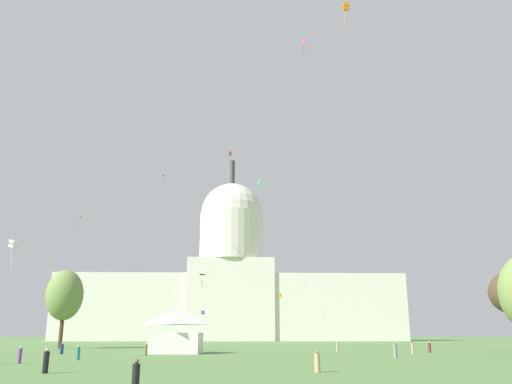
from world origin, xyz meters
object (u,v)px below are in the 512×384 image
object	(u,v)px
person_maroon_edge_west	(429,347)
kite_lime_mid	(304,275)
person_grey_front_center	(395,351)
person_purple_mid_left	(20,355)
tree_west_near	(65,295)
kite_green_mid	(259,183)
person_tan_mid_center	(413,348)
kite_blue_high	(165,178)
event_tent	(177,331)
person_black_back_left	(46,362)
person_tan_back_center	(317,362)
person_black_edge_east	(136,375)
kite_red_high	(230,155)
person_navy_lawn_far_right	(62,349)
kite_gold_mid	(78,218)
capitol_building	(231,286)
kite_cyan_low	(325,312)
person_teal_near_tree_east	(78,353)
kite_white_low	(13,244)
kite_violet_low	(203,312)
person_olive_back_right	(146,350)
kite_black_low	(201,276)
kite_magenta_high	(304,43)
person_tan_aisle_center	(337,347)
kite_orange_high	(346,7)
kite_yellow_low	(281,298)

from	to	relation	value
person_maroon_edge_west	kite_lime_mid	size ratio (longest dim) A/B	0.44
person_grey_front_center	person_purple_mid_left	distance (m)	40.48
tree_west_near	kite_green_mid	world-z (taller)	kite_green_mid
person_tan_mid_center	kite_blue_high	size ratio (longest dim) A/B	0.56
event_tent	person_black_back_left	distance (m)	37.17
person_tan_back_center	person_black_edge_east	bearing A→B (deg)	-13.49
person_purple_mid_left	kite_blue_high	size ratio (longest dim) A/B	0.53
person_black_edge_east	person_black_back_left	xyz separation A→B (m)	(-8.68, 11.43, 0.10)
event_tent	kite_red_high	size ratio (longest dim) A/B	2.07
person_navy_lawn_far_right	kite_green_mid	size ratio (longest dim) A/B	0.53
kite_lime_mid	kite_gold_mid	bearing A→B (deg)	-32.47
capitol_building	kite_cyan_low	distance (m)	64.58
person_teal_near_tree_east	kite_gold_mid	world-z (taller)	kite_gold_mid
person_grey_front_center	kite_gold_mid	size ratio (longest dim) A/B	0.43
person_purple_mid_left	person_teal_near_tree_east	bearing A→B (deg)	-13.78
kite_cyan_low	person_teal_near_tree_east	bearing A→B (deg)	132.62
person_tan_back_center	kite_white_low	size ratio (longest dim) A/B	0.42
capitol_building	person_black_back_left	distance (m)	158.35
kite_violet_low	kite_green_mid	bearing A→B (deg)	139.36
kite_blue_high	kite_lime_mid	world-z (taller)	kite_blue_high
person_olive_back_right	person_navy_lawn_far_right	bearing A→B (deg)	95.74
person_black_edge_east	kite_white_low	bearing A→B (deg)	-82.08
person_tan_back_center	kite_blue_high	bearing A→B (deg)	-136.06
person_maroon_edge_west	person_olive_back_right	distance (m)	41.01
kite_red_high	kite_black_low	bearing A→B (deg)	-81.33
person_maroon_edge_west	person_purple_mid_left	xyz separation A→B (m)	(-49.21, -25.87, -0.01)
tree_west_near	person_grey_front_center	distance (m)	64.96
person_maroon_edge_west	person_teal_near_tree_east	xyz separation A→B (m)	(-45.57, -19.38, -0.04)
tree_west_near	kite_black_low	size ratio (longest dim) A/B	4.98
tree_west_near	person_maroon_edge_west	bearing A→B (deg)	-20.18
person_grey_front_center	kite_green_mid	world-z (taller)	kite_green_mid
capitol_building	kite_cyan_low	bearing A→B (deg)	-66.34
kite_magenta_high	kite_blue_high	world-z (taller)	kite_blue_high
person_purple_mid_left	capitol_building	bearing A→B (deg)	8.26
kite_cyan_low	person_olive_back_right	bearing A→B (deg)	132.18
kite_cyan_low	kite_gold_mid	bearing A→B (deg)	88.83
person_maroon_edge_west	kite_gold_mid	distance (m)	80.93
person_tan_aisle_center	kite_blue_high	world-z (taller)	kite_blue_high
capitol_building	kite_black_low	size ratio (longest dim) A/B	43.57
kite_violet_low	kite_lime_mid	size ratio (longest dim) A/B	0.33
person_black_back_left	kite_orange_high	xyz separation A→B (m)	(27.13, 15.71, 41.43)
kite_gold_mid	kite_cyan_low	bearing A→B (deg)	75.27
kite_lime_mid	kite_yellow_low	bearing A→B (deg)	-7.85
person_teal_near_tree_east	person_tan_mid_center	bearing A→B (deg)	134.42
kite_white_low	kite_yellow_low	bearing A→B (deg)	-4.68
person_maroon_edge_west	kite_lime_mid	world-z (taller)	kite_lime_mid
kite_cyan_low	person_tan_aisle_center	bearing A→B (deg)	151.68
kite_gold_mid	kite_red_high	world-z (taller)	kite_red_high
person_black_edge_east	kite_violet_low	size ratio (longest dim) A/B	1.25
person_grey_front_center	kite_lime_mid	bearing A→B (deg)	-96.61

